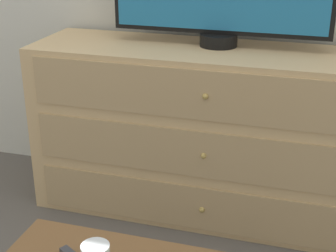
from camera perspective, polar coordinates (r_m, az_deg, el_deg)
The scene contains 2 objects.
ground_plane at distance 2.74m, azimuth 3.48°, elevation -5.95°, with size 12.00×12.00×0.00m, color #56514C.
dresser at distance 2.32m, azimuth 5.23°, elevation -0.91°, with size 1.63×0.47×0.77m.
Camera 1 is at (0.52, -2.34, 1.31)m, focal length 55.00 mm.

